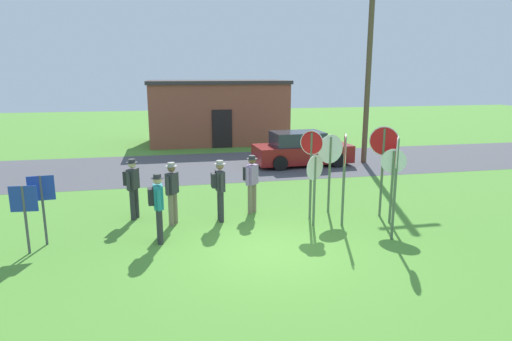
{
  "coord_description": "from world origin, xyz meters",
  "views": [
    {
      "loc": [
        -2.27,
        -9.51,
        4.11
      ],
      "look_at": [
        0.27,
        2.8,
        1.3
      ],
      "focal_mm": 31.03,
      "sensor_mm": 36.0,
      "label": 1
    }
  ],
  "objects_px": {
    "utility_pole": "(369,59)",
    "stop_sign_leaning_right": "(344,162)",
    "stop_sign_rear_left": "(396,169)",
    "person_holding_notes": "(172,190)",
    "stop_sign_center_cluster": "(330,159)",
    "info_panel_rightmost": "(42,198)",
    "stop_sign_leaning_left": "(383,155)",
    "stop_sign_nearest": "(311,160)",
    "stop_sign_rear_right": "(393,174)",
    "person_near_signs": "(219,186)",
    "person_in_teal": "(251,180)",
    "info_panel_middle": "(24,207)",
    "person_on_left": "(133,184)",
    "stop_sign_low_front": "(315,178)",
    "person_in_dark_shirt": "(158,203)",
    "parked_car_on_street": "(301,150)"
  },
  "relations": [
    {
      "from": "stop_sign_leaning_left",
      "to": "person_holding_notes",
      "type": "xyz_separation_m",
      "value": [
        -5.9,
        0.5,
        -0.84
      ]
    },
    {
      "from": "stop_sign_rear_left",
      "to": "person_holding_notes",
      "type": "xyz_separation_m",
      "value": [
        -5.34,
        2.25,
        -0.82
      ]
    },
    {
      "from": "stop_sign_rear_right",
      "to": "stop_sign_nearest",
      "type": "bearing_deg",
      "value": 157.96
    },
    {
      "from": "stop_sign_leaning_left",
      "to": "info_panel_middle",
      "type": "bearing_deg",
      "value": -174.66
    },
    {
      "from": "utility_pole",
      "to": "info_panel_rightmost",
      "type": "relative_size",
      "value": 5.2
    },
    {
      "from": "person_holding_notes",
      "to": "stop_sign_rear_right",
      "type": "bearing_deg",
      "value": -10.76
    },
    {
      "from": "info_panel_rightmost",
      "to": "stop_sign_rear_left",
      "type": "bearing_deg",
      "value": -9.35
    },
    {
      "from": "person_on_left",
      "to": "person_holding_notes",
      "type": "height_order",
      "value": "same"
    },
    {
      "from": "stop_sign_rear_right",
      "to": "person_holding_notes",
      "type": "relative_size",
      "value": 1.21
    },
    {
      "from": "stop_sign_nearest",
      "to": "info_panel_rightmost",
      "type": "xyz_separation_m",
      "value": [
        -6.9,
        -0.57,
        -0.52
      ]
    },
    {
      "from": "utility_pole",
      "to": "stop_sign_leaning_right",
      "type": "relative_size",
      "value": 3.52
    },
    {
      "from": "person_in_teal",
      "to": "info_panel_rightmost",
      "type": "distance_m",
      "value": 5.56
    },
    {
      "from": "stop_sign_nearest",
      "to": "info_panel_middle",
      "type": "bearing_deg",
      "value": -171.49
    },
    {
      "from": "stop_sign_low_front",
      "to": "stop_sign_nearest",
      "type": "relative_size",
      "value": 0.77
    },
    {
      "from": "person_near_signs",
      "to": "person_in_teal",
      "type": "bearing_deg",
      "value": 29.12
    },
    {
      "from": "person_holding_notes",
      "to": "person_in_teal",
      "type": "bearing_deg",
      "value": 14.16
    },
    {
      "from": "stop_sign_leaning_left",
      "to": "person_in_teal",
      "type": "bearing_deg",
      "value": 163.26
    },
    {
      "from": "stop_sign_rear_left",
      "to": "person_near_signs",
      "type": "bearing_deg",
      "value": 150.78
    },
    {
      "from": "utility_pole",
      "to": "stop_sign_leaning_right",
      "type": "height_order",
      "value": "utility_pole"
    },
    {
      "from": "stop_sign_rear_left",
      "to": "info_panel_rightmost",
      "type": "bearing_deg",
      "value": 170.65
    },
    {
      "from": "stop_sign_nearest",
      "to": "person_on_left",
      "type": "distance_m",
      "value": 5.08
    },
    {
      "from": "stop_sign_low_front",
      "to": "person_in_dark_shirt",
      "type": "bearing_deg",
      "value": -173.88
    },
    {
      "from": "parked_car_on_street",
      "to": "stop_sign_leaning_right",
      "type": "distance_m",
      "value": 8.11
    },
    {
      "from": "stop_sign_center_cluster",
      "to": "info_panel_rightmost",
      "type": "xyz_separation_m",
      "value": [
        -7.65,
        -1.08,
        -0.43
      ]
    },
    {
      "from": "stop_sign_center_cluster",
      "to": "person_near_signs",
      "type": "relative_size",
      "value": 1.34
    },
    {
      "from": "stop_sign_leaning_right",
      "to": "info_panel_rightmost",
      "type": "xyz_separation_m",
      "value": [
        -7.59,
        0.13,
        -0.58
      ]
    },
    {
      "from": "stop_sign_leaning_right",
      "to": "stop_sign_center_cluster",
      "type": "distance_m",
      "value": 1.22
    },
    {
      "from": "stop_sign_rear_left",
      "to": "stop_sign_rear_right",
      "type": "xyz_separation_m",
      "value": [
        0.55,
        1.13,
        -0.39
      ]
    },
    {
      "from": "stop_sign_leaning_right",
      "to": "stop_sign_nearest",
      "type": "relative_size",
      "value": 1.0
    },
    {
      "from": "utility_pole",
      "to": "stop_sign_leaning_right",
      "type": "bearing_deg",
      "value": -118.77
    },
    {
      "from": "parked_car_on_street",
      "to": "info_panel_middle",
      "type": "distance_m",
      "value": 12.36
    },
    {
      "from": "person_in_teal",
      "to": "person_in_dark_shirt",
      "type": "bearing_deg",
      "value": -145.0
    },
    {
      "from": "stop_sign_rear_left",
      "to": "person_holding_notes",
      "type": "height_order",
      "value": "stop_sign_rear_left"
    },
    {
      "from": "stop_sign_rear_right",
      "to": "person_in_teal",
      "type": "height_order",
      "value": "stop_sign_rear_right"
    },
    {
      "from": "parked_car_on_street",
      "to": "stop_sign_leaning_right",
      "type": "bearing_deg",
      "value": -99.32
    },
    {
      "from": "stop_sign_low_front",
      "to": "stop_sign_rear_left",
      "type": "height_order",
      "value": "stop_sign_rear_left"
    },
    {
      "from": "stop_sign_center_cluster",
      "to": "stop_sign_rear_left",
      "type": "relative_size",
      "value": 0.89
    },
    {
      "from": "utility_pole",
      "to": "person_in_dark_shirt",
      "type": "relative_size",
      "value": 5.14
    },
    {
      "from": "stop_sign_leaning_left",
      "to": "info_panel_rightmost",
      "type": "bearing_deg",
      "value": -177.66
    },
    {
      "from": "person_holding_notes",
      "to": "utility_pole",
      "type": "bearing_deg",
      "value": 37.86
    },
    {
      "from": "person_near_signs",
      "to": "person_in_dark_shirt",
      "type": "bearing_deg",
      "value": -141.78
    },
    {
      "from": "stop_sign_rear_right",
      "to": "info_panel_middle",
      "type": "relative_size",
      "value": 1.3
    },
    {
      "from": "stop_sign_center_cluster",
      "to": "info_panel_rightmost",
      "type": "relative_size",
      "value": 1.36
    },
    {
      "from": "person_on_left",
      "to": "info_panel_middle",
      "type": "bearing_deg",
      "value": -137.07
    },
    {
      "from": "info_panel_middle",
      "to": "info_panel_rightmost",
      "type": "height_order",
      "value": "info_panel_rightmost"
    },
    {
      "from": "stop_sign_rear_left",
      "to": "person_on_left",
      "type": "bearing_deg",
      "value": 155.21
    },
    {
      "from": "stop_sign_center_cluster",
      "to": "person_on_left",
      "type": "bearing_deg",
      "value": 174.88
    },
    {
      "from": "utility_pole",
      "to": "info_panel_rightmost",
      "type": "distance_m",
      "value": 14.62
    },
    {
      "from": "stop_sign_center_cluster",
      "to": "person_in_dark_shirt",
      "type": "distance_m",
      "value": 5.22
    },
    {
      "from": "person_on_left",
      "to": "stop_sign_nearest",
      "type": "bearing_deg",
      "value": -11.58
    }
  ]
}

